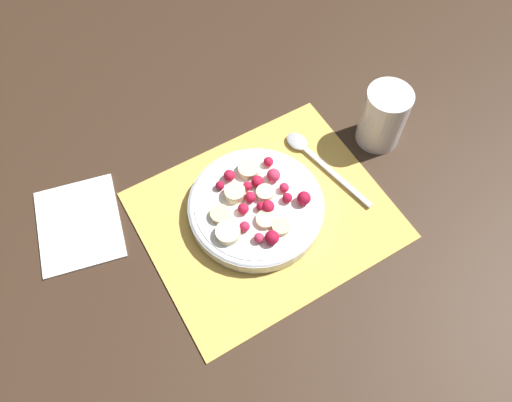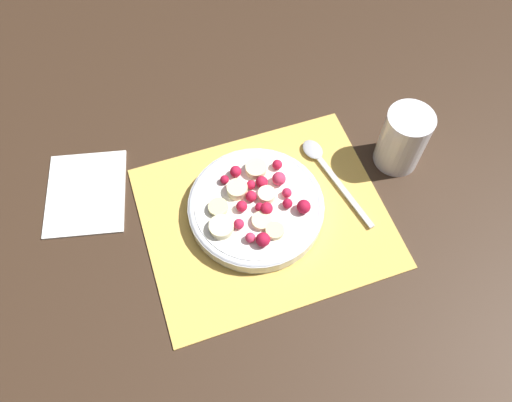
{
  "view_description": "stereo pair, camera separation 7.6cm",
  "coord_description": "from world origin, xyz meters",
  "px_view_note": "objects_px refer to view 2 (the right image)",
  "views": [
    {
      "loc": [
        0.2,
        0.31,
        0.7
      ],
      "look_at": [
        0.01,
        -0.01,
        0.04
      ],
      "focal_mm": 35.0,
      "sensor_mm": 36.0,
      "label": 1
    },
    {
      "loc": [
        0.13,
        0.34,
        0.7
      ],
      "look_at": [
        0.01,
        -0.01,
        0.04
      ],
      "focal_mm": 35.0,
      "sensor_mm": 36.0,
      "label": 2
    }
  ],
  "objects_px": {
    "drinking_glass": "(403,139)",
    "napkin": "(86,192)",
    "spoon": "(323,164)",
    "fruit_bowl": "(256,206)"
  },
  "relations": [
    {
      "from": "napkin",
      "to": "drinking_glass",
      "type": "bearing_deg",
      "value": 168.74
    },
    {
      "from": "fruit_bowl",
      "to": "spoon",
      "type": "distance_m",
      "value": 0.14
    },
    {
      "from": "drinking_glass",
      "to": "napkin",
      "type": "height_order",
      "value": "drinking_glass"
    },
    {
      "from": "fruit_bowl",
      "to": "spoon",
      "type": "height_order",
      "value": "fruit_bowl"
    },
    {
      "from": "drinking_glass",
      "to": "napkin",
      "type": "bearing_deg",
      "value": -11.26
    },
    {
      "from": "spoon",
      "to": "drinking_glass",
      "type": "bearing_deg",
      "value": -112.22
    },
    {
      "from": "spoon",
      "to": "napkin",
      "type": "xyz_separation_m",
      "value": [
        0.39,
        -0.08,
        -0.01
      ]
    },
    {
      "from": "spoon",
      "to": "drinking_glass",
      "type": "xyz_separation_m",
      "value": [
        -0.12,
        0.02,
        0.05
      ]
    },
    {
      "from": "fruit_bowl",
      "to": "drinking_glass",
      "type": "distance_m",
      "value": 0.26
    },
    {
      "from": "napkin",
      "to": "fruit_bowl",
      "type": "bearing_deg",
      "value": 153.77
    }
  ]
}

